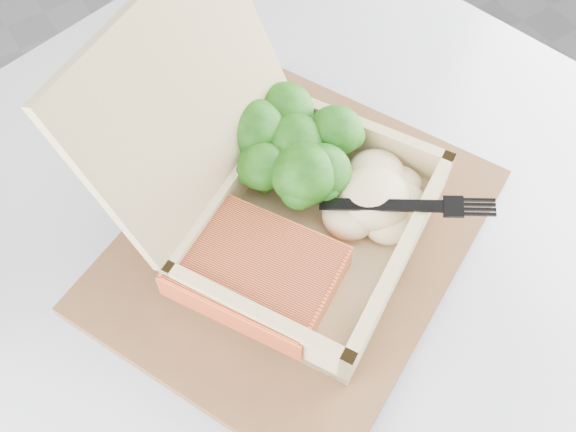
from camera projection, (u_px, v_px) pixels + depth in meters
floor at (355, 370)px, 1.25m from camera, size 4.00×4.00×0.00m
cafe_table at (294, 375)px, 0.69m from camera, size 0.98×0.98×0.73m
serving_tray at (297, 239)px, 0.55m from camera, size 0.40×0.37×0.01m
takeout_container at (274, 187)px, 0.52m from camera, size 0.29×0.30×0.19m
salmon_fillet at (257, 271)px, 0.50m from camera, size 0.14×0.15×0.03m
broccoli_pile at (294, 149)px, 0.55m from camera, size 0.13×0.13×0.05m
mashed_potatoes at (374, 198)px, 0.53m from camera, size 0.10×0.09×0.03m
plastic_fork at (358, 203)px, 0.51m from camera, size 0.12×0.10×0.02m
receipt at (202, 110)px, 0.64m from camera, size 0.08×0.14×0.00m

